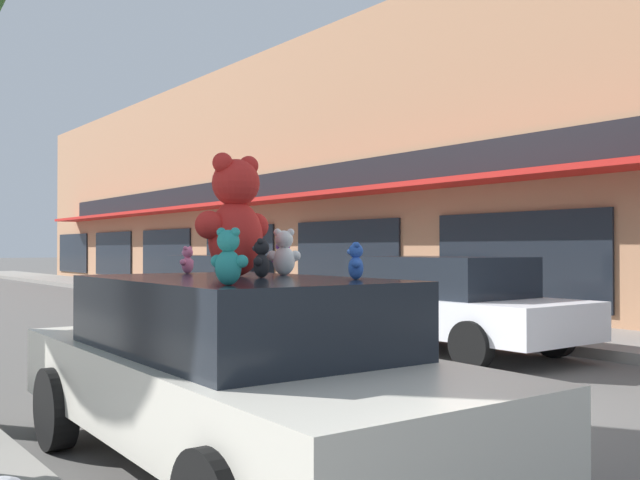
{
  "coord_description": "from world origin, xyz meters",
  "views": [
    {
      "loc": [
        -5.48,
        -4.88,
        1.63
      ],
      "look_at": [
        -0.94,
        1.14,
        1.72
      ],
      "focal_mm": 40.0,
      "sensor_mm": 36.0,
      "label": 1
    }
  ],
  "objects": [
    {
      "name": "plush_art_car",
      "position": [
        -2.86,
        -0.4,
        0.76
      ],
      "size": [
        2.07,
        4.62,
        1.42
      ],
      "rotation": [
        0.0,
        0.0,
        -0.03
      ],
      "color": "beige",
      "rests_on": "ground_plane"
    },
    {
      "name": "storefront_row",
      "position": [
        12.01,
        15.85,
        3.98
      ],
      "size": [
        11.64,
        39.8,
        7.96
      ],
      "color": "tan",
      "rests_on": "ground_plane"
    },
    {
      "name": "teddy_bear_blue",
      "position": [
        -2.34,
        -1.12,
        1.54
      ],
      "size": [
        0.16,
        0.19,
        0.26
      ],
      "rotation": [
        0.0,
        0.0,
        4.18
      ],
      "color": "blue",
      "rests_on": "plush_art_car"
    },
    {
      "name": "ground_plane",
      "position": [
        0.0,
        0.0,
        0.0
      ],
      "size": [
        260.0,
        260.0,
        0.0
      ],
      "primitive_type": "plane",
      "color": "#514F4C"
    },
    {
      "name": "parked_car_far_right",
      "position": [
        2.83,
        10.25,
        0.78
      ],
      "size": [
        1.91,
        4.74,
        1.47
      ],
      "color": "black",
      "rests_on": "ground_plane"
    },
    {
      "name": "teddy_bear_giant",
      "position": [
        -2.73,
        -0.17,
        1.86
      ],
      "size": [
        0.7,
        0.46,
        0.93
      ],
      "rotation": [
        0.0,
        0.0,
        3.33
      ],
      "color": "red",
      "rests_on": "plush_art_car"
    },
    {
      "name": "teddy_bear_pink",
      "position": [
        -2.73,
        0.64,
        1.53
      ],
      "size": [
        0.17,
        0.14,
        0.23
      ],
      "rotation": [
        0.0,
        0.0,
        3.65
      ],
      "color": "pink",
      "rests_on": "plush_art_car"
    },
    {
      "name": "teddy_bear_purple",
      "position": [
        -2.19,
        -0.01,
        1.56
      ],
      "size": [
        0.19,
        0.22,
        0.3
      ],
      "rotation": [
        0.0,
        0.0,
        2.21
      ],
      "color": "purple",
      "rests_on": "plush_art_car"
    },
    {
      "name": "teddy_bear_teal",
      "position": [
        -3.43,
        -1.28,
        1.58
      ],
      "size": [
        0.2,
        0.25,
        0.33
      ],
      "rotation": [
        0.0,
        0.0,
        2.06
      ],
      "color": "teal",
      "rests_on": "plush_art_car"
    },
    {
      "name": "teddy_bear_white",
      "position": [
        -2.29,
        -0.17,
        1.6
      ],
      "size": [
        0.28,
        0.23,
        0.37
      ],
      "rotation": [
        0.0,
        0.0,
        2.6
      ],
      "color": "white",
      "rests_on": "plush_art_car"
    },
    {
      "name": "teddy_bear_black",
      "position": [
        -2.71,
        -0.49,
        1.55
      ],
      "size": [
        0.2,
        0.19,
        0.29
      ],
      "rotation": [
        0.0,
        0.0,
        3.9
      ],
      "color": "black",
      "rests_on": "plush_art_car"
    },
    {
      "name": "parked_car_far_center",
      "position": [
        2.83,
        3.01,
        0.8
      ],
      "size": [
        2.07,
        4.77,
        1.5
      ],
      "color": "silver",
      "rests_on": "ground_plane"
    }
  ]
}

